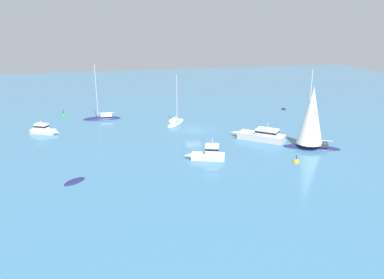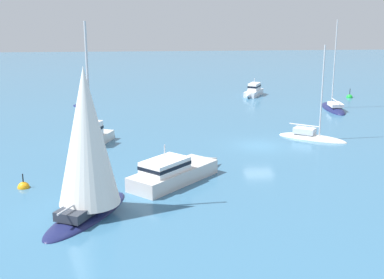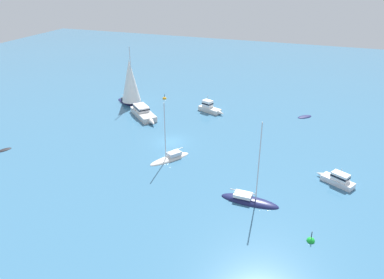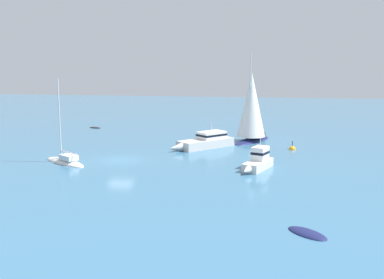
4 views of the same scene
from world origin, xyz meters
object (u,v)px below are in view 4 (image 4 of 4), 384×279
(dinghy, at_px, (307,234))
(yacht, at_px, (252,109))
(rib, at_px, (95,128))
(sailboat, at_px, (65,162))
(mooring_buoy, at_px, (292,149))
(launch, at_px, (205,141))
(motor_cruiser_1, at_px, (258,161))

(dinghy, xyz_separation_m, yacht, (-31.62, -4.49, 4.05))
(rib, bearing_deg, sailboat, -52.25)
(sailboat, height_order, yacht, yacht)
(rib, bearing_deg, yacht, 5.32)
(sailboat, bearing_deg, mooring_buoy, -120.32)
(sailboat, height_order, mooring_buoy, sailboat)
(dinghy, relative_size, yacht, 0.26)
(dinghy, distance_m, launch, 28.22)
(sailboat, distance_m, mooring_buoy, 25.20)
(mooring_buoy, bearing_deg, yacht, -133.70)
(mooring_buoy, bearing_deg, launch, -87.56)
(sailboat, relative_size, mooring_buoy, 6.39)
(dinghy, bearing_deg, launch, -24.68)
(motor_cruiser_1, distance_m, mooring_buoy, 11.22)
(mooring_buoy, bearing_deg, rib, -114.03)
(dinghy, xyz_separation_m, launch, (-26.52, -9.61, 0.74))
(motor_cruiser_1, xyz_separation_m, launch, (-10.14, -6.31, -0.03))
(rib, bearing_deg, motor_cruiser_1, -19.10)
(sailboat, height_order, launch, sailboat)
(yacht, bearing_deg, rib, -82.83)
(rib, bearing_deg, dinghy, -30.61)
(dinghy, bearing_deg, sailboat, 9.68)
(motor_cruiser_1, height_order, launch, motor_cruiser_1)
(sailboat, relative_size, motor_cruiser_1, 1.64)
(launch, bearing_deg, mooring_buoy, 135.05)
(motor_cruiser_1, xyz_separation_m, rib, (-23.25, -24.75, -0.77))
(yacht, bearing_deg, motor_cruiser_1, 30.43)
(yacht, relative_size, launch, 1.52)
(rib, distance_m, launch, 22.64)
(motor_cruiser_1, relative_size, launch, 0.72)
(rib, xyz_separation_m, launch, (13.11, 18.44, 0.74))
(yacht, distance_m, rib, 25.21)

